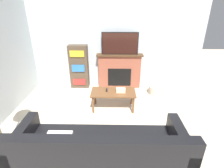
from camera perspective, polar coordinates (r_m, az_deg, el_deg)
wall_back at (r=5.33m, az=-1.17°, el=13.18°), size 5.57×0.06×2.70m
fireplace at (r=5.41m, az=2.44°, el=4.34°), size 1.38×0.28×1.06m
tv at (r=5.16m, az=2.62°, el=13.07°), size 1.06×0.03×0.64m
couch at (r=2.90m, az=-3.82°, el=-21.80°), size 2.56×0.97×0.92m
coffee_table at (r=4.28m, az=0.41°, el=-3.22°), size 1.08×0.56×0.47m
tissue_box at (r=4.22m, az=2.88°, el=-2.04°), size 0.22×0.12×0.10m
remote_control at (r=4.31m, az=-1.76°, el=-1.99°), size 0.04×0.15×0.02m
bookshelf at (r=5.46m, az=-10.71°, el=5.55°), size 0.56×0.29×1.32m
storage_basket at (r=5.27m, az=13.93°, el=-1.88°), size 0.39×0.39×0.24m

